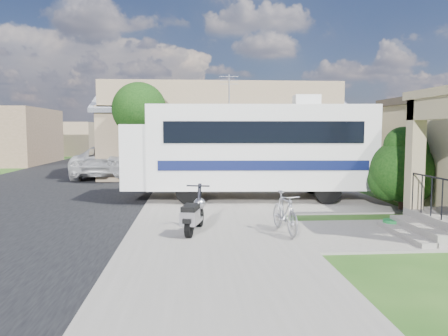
{
  "coord_description": "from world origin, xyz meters",
  "views": [
    {
      "loc": [
        -1.47,
        -10.74,
        2.46
      ],
      "look_at": [
        -0.5,
        2.5,
        1.3
      ],
      "focal_mm": 35.0,
      "sensor_mm": 36.0,
      "label": 1
    }
  ],
  "objects": [
    {
      "name": "walk_slab",
      "position": [
        3.0,
        -1.0,
        0.03
      ],
      "size": [
        4.0,
        3.0,
        0.05
      ],
      "primitive_type": "cube",
      "color": "slate",
      "rests_on": "ground"
    },
    {
      "name": "ground",
      "position": [
        0.0,
        0.0,
        0.0
      ],
      "size": [
        120.0,
        120.0,
        0.0
      ],
      "primitive_type": "plane",
      "color": "#1C4312"
    },
    {
      "name": "pickup_truck",
      "position": [
        -5.81,
        12.44,
        0.82
      ],
      "size": [
        2.9,
        5.99,
        1.64
      ],
      "primitive_type": "imported",
      "rotation": [
        0.0,
        0.0,
        3.11
      ],
      "color": "silver",
      "rests_on": "ground"
    },
    {
      "name": "driveway_slab",
      "position": [
        1.5,
        4.5,
        0.03
      ],
      "size": [
        7.0,
        6.0,
        0.05
      ],
      "primitive_type": "cube",
      "color": "slate",
      "rests_on": "ground"
    },
    {
      "name": "scooter",
      "position": [
        -1.45,
        -0.68,
        0.48
      ],
      "size": [
        0.71,
        1.62,
        1.08
      ],
      "rotation": [
        0.0,
        0.0,
        -0.22
      ],
      "color": "black",
      "rests_on": "ground"
    },
    {
      "name": "shrub",
      "position": [
        4.93,
        2.02,
        1.31
      ],
      "size": [
        2.09,
        1.99,
        2.56
      ],
      "color": "#332116",
      "rests_on": "ground"
    },
    {
      "name": "garden_hose",
      "position": [
        3.49,
        -0.37,
        0.1
      ],
      "size": [
        0.44,
        0.44,
        0.2
      ],
      "primitive_type": "cylinder",
      "color": "#13622A",
      "rests_on": "ground"
    },
    {
      "name": "van",
      "position": [
        -6.43,
        19.66,
        0.8
      ],
      "size": [
        2.72,
        5.68,
        1.6
      ],
      "primitive_type": "imported",
      "rotation": [
        0.0,
        0.0,
        -0.09
      ],
      "color": "silver",
      "rests_on": "ground"
    },
    {
      "name": "street_tree_a",
      "position": [
        -3.7,
        9.05,
        3.25
      ],
      "size": [
        2.44,
        2.4,
        4.58
      ],
      "color": "#332116",
      "rests_on": "ground"
    },
    {
      "name": "motorhome",
      "position": [
        0.57,
        4.41,
        1.85
      ],
      "size": [
        8.54,
        3.13,
        4.31
      ],
      "rotation": [
        0.0,
        0.0,
        -0.06
      ],
      "color": "silver",
      "rests_on": "ground"
    },
    {
      "name": "warehouse",
      "position": [
        0.0,
        13.97,
        1.99
      ],
      "size": [
        12.5,
        8.4,
        5.04
      ],
      "color": "#877354",
      "rests_on": "ground"
    },
    {
      "name": "street_slab",
      "position": [
        -7.5,
        10.0,
        0.01
      ],
      "size": [
        9.0,
        80.0,
        0.02
      ],
      "primitive_type": "cube",
      "color": "black",
      "rests_on": "ground"
    },
    {
      "name": "sidewalk_slab",
      "position": [
        -1.0,
        10.0,
        0.03
      ],
      "size": [
        4.0,
        80.0,
        0.06
      ],
      "primitive_type": "cube",
      "color": "slate",
      "rests_on": "ground"
    },
    {
      "name": "street_tree_c",
      "position": [
        -3.7,
        28.05,
        3.1
      ],
      "size": [
        2.44,
        2.4,
        4.42
      ],
      "color": "#332116",
      "rests_on": "ground"
    },
    {
      "name": "distant_bldg_near",
      "position": [
        -15.0,
        34.0,
        1.6
      ],
      "size": [
        8.0,
        7.0,
        3.2
      ],
      "primitive_type": "cube",
      "color": "#877354",
      "rests_on": "ground"
    },
    {
      "name": "street_tree_b",
      "position": [
        -3.7,
        19.05,
        3.39
      ],
      "size": [
        2.44,
        2.4,
        4.73
      ],
      "color": "#332116",
      "rests_on": "ground"
    },
    {
      "name": "bicycle",
      "position": [
        0.67,
        -0.86,
        0.49
      ],
      "size": [
        0.68,
        1.66,
        0.97
      ],
      "primitive_type": "imported",
      "rotation": [
        0.0,
        0.0,
        0.14
      ],
      "color": "#939299",
      "rests_on": "ground"
    }
  ]
}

